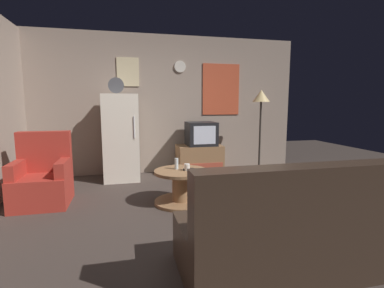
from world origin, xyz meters
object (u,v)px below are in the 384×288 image
coffee_table (181,187)px  tv_stand (199,160)px  remote_control (189,169)px  wine_glass (176,164)px  fridge (121,137)px  standing_lamp (261,102)px  mug_ceramic_white (187,167)px  couch (288,234)px  crt_tv (201,134)px  armchair (43,179)px  book_stack (233,171)px

coffee_table → tv_stand: bearing=66.7°
remote_control → wine_glass: bearing=141.3°
fridge → tv_stand: (1.44, 0.07, -0.48)m
tv_stand → standing_lamp: standing_lamp is taller
standing_lamp → remote_control: (-1.67, -1.30, -0.89)m
tv_stand → mug_ceramic_white: size_ratio=9.33×
standing_lamp → remote_control: 2.30m
tv_stand → couch: couch is taller
crt_tv → armchair: crt_tv is taller
couch → mug_ceramic_white: bearing=104.4°
remote_control → armchair: armchair is taller
fridge → coffee_table: 1.73m
mug_ceramic_white → standing_lamp: bearing=37.7°
couch → wine_glass: bearing=107.0°
tv_stand → mug_ceramic_white: 1.68m
crt_tv → mug_ceramic_white: crt_tv is taller
crt_tv → book_stack: (0.63, -0.07, -0.73)m
fridge → tv_stand: bearing=2.8°
armchair → couch: 3.19m
book_stack → fridge: bearing=-180.0°
crt_tv → tv_stand: bearing=178.3°
remote_control → couch: (0.42, -1.75, -0.15)m
wine_glass → book_stack: 2.00m
standing_lamp → remote_control: bearing=-142.3°
remote_control → book_stack: (1.21, 1.47, -0.42)m
fridge → crt_tv: (1.47, 0.07, 0.02)m
armchair → remote_control: bearing=-12.8°
couch → remote_control: bearing=103.4°
book_stack → mug_ceramic_white: bearing=-129.7°
mug_ceramic_white → wine_glass: bearing=136.8°
crt_tv → coffee_table: size_ratio=0.75×
standing_lamp → wine_glass: (-1.82, -1.20, -0.83)m
couch → book_stack: size_ratio=7.98×
standing_lamp → couch: standing_lamp is taller
fridge → wine_glass: (0.73, -1.38, -0.22)m
coffee_table → crt_tv: bearing=65.6°
mug_ceramic_white → remote_control: bearing=34.6°
mug_ceramic_white → book_stack: size_ratio=0.42×
fridge → coffee_table: size_ratio=2.46×
wine_glass → couch: size_ratio=0.09×
book_stack → tv_stand: bearing=174.1°
standing_lamp → wine_glass: standing_lamp is taller
standing_lamp → couch: size_ratio=0.94×
crt_tv → remote_control: 1.68m
wine_glass → remote_control: bearing=-32.6°
remote_control → mug_ceramic_white: bearing=-151.5°
mug_ceramic_white → armchair: 1.94m
wine_glass → couch: couch is taller
remote_control → armchair: size_ratio=0.16×
armchair → couch: armchair is taller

